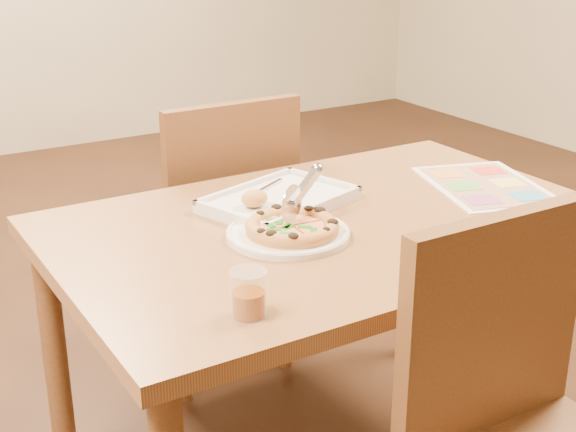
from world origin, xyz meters
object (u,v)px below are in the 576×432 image
plate (288,234)px  pizza_cutter (300,192)px  chair_near (523,403)px  glass_tumbler (249,296)px  menu (486,185)px  appetizer_tray (277,201)px  pizza (292,227)px  dining_table (335,254)px  chair_far (221,206)px

plate → pizza_cutter: 0.10m
chair_near → glass_tumbler: chair_near is taller
plate → menu: (0.63, 0.03, -0.00)m
pizza_cutter → menu: pizza_cutter is taller
appetizer_tray → pizza: bearing=-111.6°
glass_tumbler → menu: (0.88, 0.31, -0.04)m
glass_tumbler → pizza: bearing=46.3°
appetizer_tray → glass_tumbler: glass_tumbler is taller
dining_table → appetizer_tray: appetizer_tray is taller
chair_near → pizza_cutter: (-0.10, 0.60, 0.24)m
dining_table → pizza: size_ratio=6.25×
chair_far → pizza: size_ratio=2.26×
pizza → pizza_cutter: size_ratio=1.36×
pizza → plate: bearing=115.6°
chair_far → pizza_cutter: (-0.10, -0.60, 0.24)m
chair_near → menu: size_ratio=1.25×
pizza_cutter → glass_tumbler: (-0.30, -0.30, -0.05)m
plate → pizza: pizza is taller
pizza_cutter → glass_tumbler: bearing=-164.1°
dining_table → menu: bearing=0.4°
chair_far → menu: size_ratio=1.25×
pizza → glass_tumbler: bearing=-133.7°
pizza → appetizer_tray: bearing=68.4°
chair_near → menu: 0.79m
chair_near → pizza: chair_near is taller
dining_table → chair_far: 0.61m
dining_table → pizza: bearing=-164.9°
dining_table → pizza_cutter: bearing=-179.4°
plate → pizza_cutter: (0.05, 0.03, 0.08)m
dining_table → menu: menu is taller
chair_near → menu: chair_near is taller
pizza → appetizer_tray: appetizer_tray is taller
appetizer_tray → menu: 0.57m
plate → glass_tumbler: 0.37m
glass_tumbler → menu: glass_tumbler is taller
glass_tumbler → dining_table: bearing=37.6°
chair_near → chair_far: (-0.00, 1.20, 0.00)m
pizza → appetizer_tray: size_ratio=0.51×
plate → appetizer_tray: bearing=66.1°
pizza → pizza_cutter: (0.04, 0.04, 0.06)m
appetizer_tray → glass_tumbler: size_ratio=4.73×
chair_far → pizza_cutter: size_ratio=3.08×
appetizer_tray → menu: (0.55, -0.15, -0.01)m
chair_near → chair_far: same height
appetizer_tray → pizza_cutter: bearing=-101.7°
chair_near → chair_far: size_ratio=1.00×
pizza_cutter → chair_far: bearing=51.2°
chair_near → pizza_cutter: size_ratio=3.08×
dining_table → glass_tumbler: bearing=-142.4°
pizza_cutter → appetizer_tray: (0.03, 0.16, -0.08)m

